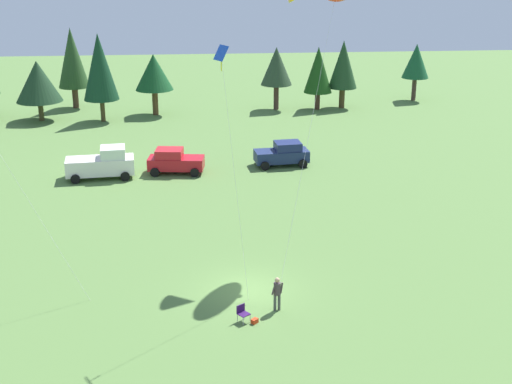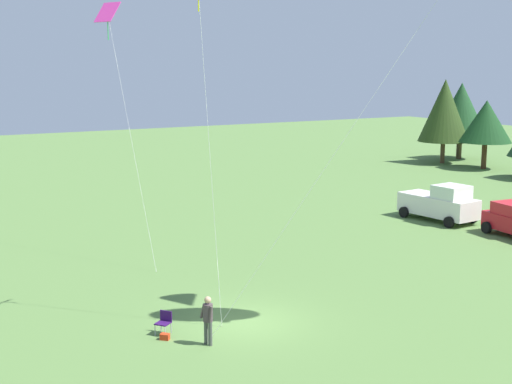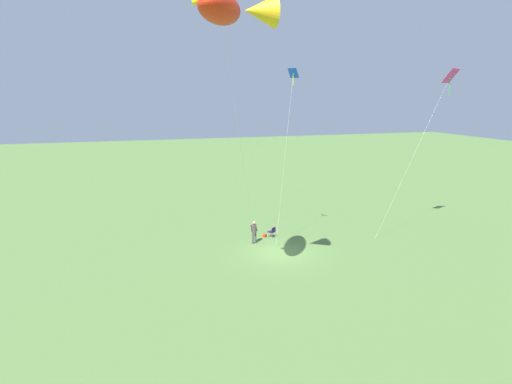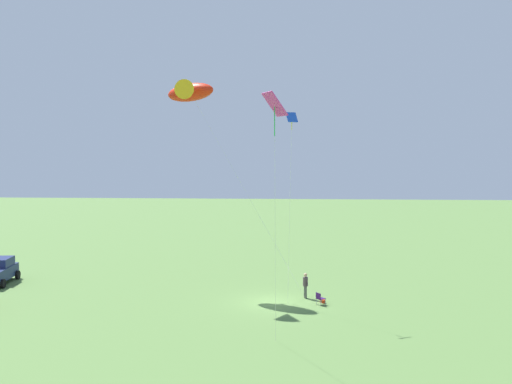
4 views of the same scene
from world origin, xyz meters
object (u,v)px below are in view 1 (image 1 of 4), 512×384
Objects in this scene: folding_chair at (242,312)px; car_red_sedan at (175,161)px; car_navy_hatch at (283,154)px; backpack_on_grass at (255,321)px; truck_white_pickup at (102,164)px; person_kite_flyer at (277,291)px; kite_diamond_blue at (223,67)px.

car_red_sedan reaches higher than folding_chair.
backpack_on_grass is at bearing -105.69° from car_navy_hatch.
car_red_sedan is at bearing 2.18° from truck_white_pickup.
truck_white_pickup is 13.95m from car_navy_hatch.
person_kite_flyer is at bearing 110.60° from car_red_sedan.
truck_white_pickup reaches higher than backpack_on_grass.
folding_chair is at bearing -73.25° from truck_white_pickup.
kite_diamond_blue is (8.33, -20.33, 10.51)m from truck_white_pickup.
car_red_sedan is at bearing 98.06° from kite_diamond_blue.
truck_white_pickup reaches higher than car_red_sedan.
truck_white_pickup is at bearing -169.25° from person_kite_flyer.
folding_chair is 0.19× the size of car_navy_hatch.
person_kite_flyer is at bearing -68.59° from truck_white_pickup.
folding_chair is 2.56× the size of backpack_on_grass.
car_red_sedan and car_navy_hatch have the same top height.
person_kite_flyer is 2.02m from folding_chair.
truck_white_pickup reaches higher than person_kite_flyer.
person_kite_flyer reaches higher than folding_chair.
car_red_sedan is (-4.21, 23.15, 0.84)m from backpack_on_grass.
truck_white_pickup is 1.18× the size of car_red_sedan.
kite_diamond_blue is at bearing -128.42° from person_kite_flyer.
person_kite_flyer is 0.14× the size of kite_diamond_blue.
person_kite_flyer is at bearing -103.32° from car_navy_hatch.
car_red_sedan is (-3.66, 22.93, 0.46)m from folding_chair.
kite_diamond_blue is at bearing -109.63° from car_navy_hatch.
kite_diamond_blue is at bearing 104.92° from car_red_sedan.
truck_white_pickup is at bearing 14.34° from car_red_sedan.
truck_white_pickup is 24.36m from kite_diamond_blue.
car_navy_hatch is at bearing 156.48° from person_kite_flyer.
car_navy_hatch is (13.82, 1.92, -0.15)m from truck_white_pickup.
car_navy_hatch is 25.28m from kite_diamond_blue.
car_red_sedan is 1.01× the size of car_navy_hatch.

